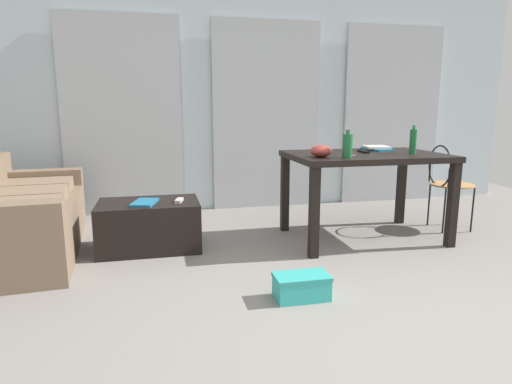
{
  "coord_description": "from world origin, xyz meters",
  "views": [
    {
      "loc": [
        -1.25,
        -1.82,
        1.17
      ],
      "look_at": [
        -0.41,
        1.87,
        0.42
      ],
      "focal_mm": 30.37,
      "sensor_mm": 36.0,
      "label": 1
    }
  ],
  "objects_px": {
    "book_stack": "(377,148)",
    "shoebox": "(302,287)",
    "tv_remote_on_table": "(363,151)",
    "magazine": "(145,203)",
    "bowl": "(321,151)",
    "bottle_near": "(347,146)",
    "scissors": "(353,155)",
    "couch": "(16,217)",
    "craft_table": "(365,165)",
    "bottle_far": "(413,141)",
    "tv_remote_primary": "(179,200)",
    "coffee_table": "(149,225)",
    "wire_chair": "(446,178)"
  },
  "relations": [
    {
      "from": "book_stack",
      "to": "tv_remote_on_table",
      "type": "distance_m",
      "value": 0.27
    },
    {
      "from": "craft_table",
      "to": "bottle_far",
      "type": "distance_m",
      "value": 0.45
    },
    {
      "from": "tv_remote_on_table",
      "to": "magazine",
      "type": "bearing_deg",
      "value": -175.06
    },
    {
      "from": "bottle_far",
      "to": "shoebox",
      "type": "xyz_separation_m",
      "value": [
        -1.32,
        -0.96,
        -0.8
      ]
    },
    {
      "from": "bottle_far",
      "to": "bottle_near",
      "type": "bearing_deg",
      "value": -166.53
    },
    {
      "from": "coffee_table",
      "to": "wire_chair",
      "type": "xyz_separation_m",
      "value": [
        2.78,
        -0.02,
        0.3
      ]
    },
    {
      "from": "book_stack",
      "to": "tv_remote_on_table",
      "type": "height_order",
      "value": "book_stack"
    },
    {
      "from": "tv_remote_primary",
      "to": "bottle_near",
      "type": "bearing_deg",
      "value": -1.13
    },
    {
      "from": "book_stack",
      "to": "magazine",
      "type": "xyz_separation_m",
      "value": [
        -2.13,
        -0.18,
        -0.38
      ]
    },
    {
      "from": "bottle_near",
      "to": "book_stack",
      "type": "height_order",
      "value": "bottle_near"
    },
    {
      "from": "tv_remote_on_table",
      "to": "shoebox",
      "type": "xyz_separation_m",
      "value": [
        -0.96,
        -1.16,
        -0.7
      ]
    },
    {
      "from": "tv_remote_on_table",
      "to": "magazine",
      "type": "height_order",
      "value": "tv_remote_on_table"
    },
    {
      "from": "craft_table",
      "to": "shoebox",
      "type": "bearing_deg",
      "value": -131.0
    },
    {
      "from": "coffee_table",
      "to": "bottle_near",
      "type": "xyz_separation_m",
      "value": [
        1.56,
        -0.42,
        0.67
      ]
    },
    {
      "from": "bottle_near",
      "to": "scissors",
      "type": "relative_size",
      "value": 2.31
    },
    {
      "from": "craft_table",
      "to": "shoebox",
      "type": "xyz_separation_m",
      "value": [
        -0.95,
        -1.09,
        -0.59
      ]
    },
    {
      "from": "bowl",
      "to": "book_stack",
      "type": "distance_m",
      "value": 0.83
    },
    {
      "from": "book_stack",
      "to": "scissors",
      "type": "xyz_separation_m",
      "value": [
        -0.4,
        -0.34,
        -0.02
      ]
    },
    {
      "from": "coffee_table",
      "to": "bowl",
      "type": "relative_size",
      "value": 4.67
    },
    {
      "from": "wire_chair",
      "to": "couch",
      "type": "bearing_deg",
      "value": 178.07
    },
    {
      "from": "shoebox",
      "to": "tv_remote_primary",
      "type": "bearing_deg",
      "value": 120.3
    },
    {
      "from": "magazine",
      "to": "bowl",
      "type": "bearing_deg",
      "value": 4.91
    },
    {
      "from": "craft_table",
      "to": "tv_remote_primary",
      "type": "distance_m",
      "value": 1.64
    },
    {
      "from": "coffee_table",
      "to": "bowl",
      "type": "bearing_deg",
      "value": -12.65
    },
    {
      "from": "coffee_table",
      "to": "bowl",
      "type": "height_order",
      "value": "bowl"
    },
    {
      "from": "book_stack",
      "to": "wire_chair",
      "type": "bearing_deg",
      "value": -10.6
    },
    {
      "from": "coffee_table",
      "to": "magazine",
      "type": "bearing_deg",
      "value": -109.65
    },
    {
      "from": "coffee_table",
      "to": "scissors",
      "type": "bearing_deg",
      "value": -7.85
    },
    {
      "from": "bottle_far",
      "to": "book_stack",
      "type": "bearing_deg",
      "value": 111.65
    },
    {
      "from": "coffee_table",
      "to": "craft_table",
      "type": "bearing_deg",
      "value": -3.84
    },
    {
      "from": "couch",
      "to": "bowl",
      "type": "distance_m",
      "value": 2.51
    },
    {
      "from": "bottle_far",
      "to": "tv_remote_primary",
      "type": "height_order",
      "value": "bottle_far"
    },
    {
      "from": "coffee_table",
      "to": "bottle_near",
      "type": "height_order",
      "value": "bottle_near"
    },
    {
      "from": "bottle_far",
      "to": "bowl",
      "type": "bearing_deg",
      "value": -176.26
    },
    {
      "from": "scissors",
      "to": "tv_remote_primary",
      "type": "bearing_deg",
      "value": 173.01
    },
    {
      "from": "bottle_near",
      "to": "craft_table",
      "type": "bearing_deg",
      "value": 43.36
    },
    {
      "from": "tv_remote_primary",
      "to": "shoebox",
      "type": "bearing_deg",
      "value": -45.44
    },
    {
      "from": "bottle_far",
      "to": "magazine",
      "type": "bearing_deg",
      "value": 175.41
    },
    {
      "from": "couch",
      "to": "bottle_near",
      "type": "bearing_deg",
      "value": -11.45
    },
    {
      "from": "book_stack",
      "to": "shoebox",
      "type": "relative_size",
      "value": 0.91
    },
    {
      "from": "craft_table",
      "to": "book_stack",
      "type": "relative_size",
      "value": 4.3
    },
    {
      "from": "coffee_table",
      "to": "shoebox",
      "type": "bearing_deg",
      "value": -52.65
    },
    {
      "from": "bottle_near",
      "to": "bottle_far",
      "type": "bearing_deg",
      "value": 13.47
    },
    {
      "from": "bowl",
      "to": "tv_remote_on_table",
      "type": "bearing_deg",
      "value": 26.86
    },
    {
      "from": "wire_chair",
      "to": "tv_remote_primary",
      "type": "distance_m",
      "value": 2.53
    },
    {
      "from": "couch",
      "to": "tv_remote_on_table",
      "type": "height_order",
      "value": "tv_remote_on_table"
    },
    {
      "from": "couch",
      "to": "book_stack",
      "type": "height_order",
      "value": "book_stack"
    },
    {
      "from": "bottle_far",
      "to": "tv_remote_on_table",
      "type": "relative_size",
      "value": 1.38
    },
    {
      "from": "craft_table",
      "to": "book_stack",
      "type": "xyz_separation_m",
      "value": [
        0.23,
        0.23,
        0.12
      ]
    },
    {
      "from": "wire_chair",
      "to": "coffee_table",
      "type": "bearing_deg",
      "value": 179.6
    }
  ]
}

